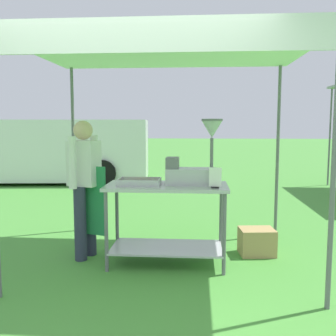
% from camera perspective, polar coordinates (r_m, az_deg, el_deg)
% --- Properties ---
extents(ground_plane, '(70.00, 70.00, 0.00)m').
position_cam_1_polar(ground_plane, '(9.21, 0.45, -3.35)').
color(ground_plane, '#478E38').
extents(stall_canopy, '(3.10, 2.42, 2.42)m').
position_cam_1_polar(stall_canopy, '(4.37, -0.10, 16.55)').
color(stall_canopy, slate).
rests_on(stall_canopy, ground).
extents(donut_cart, '(1.34, 0.65, 0.90)m').
position_cam_1_polar(donut_cart, '(4.31, -0.20, -5.98)').
color(donut_cart, '#B7B7BC').
rests_on(donut_cart, ground).
extents(donut_tray, '(0.46, 0.29, 0.07)m').
position_cam_1_polar(donut_tray, '(4.24, -4.19, -2.23)').
color(donut_tray, '#B7B7BC').
rests_on(donut_tray, donut_cart).
extents(donut_fryer, '(0.61, 0.28, 0.72)m').
position_cam_1_polar(donut_fryer, '(4.26, 3.97, 0.63)').
color(donut_fryer, '#B7B7BC').
rests_on(donut_fryer, donut_cart).
extents(menu_sign, '(0.13, 0.05, 0.22)m').
position_cam_1_polar(menu_sign, '(4.05, 7.00, -1.69)').
color(menu_sign, black).
rests_on(menu_sign, donut_cart).
extents(vendor, '(0.47, 0.53, 1.61)m').
position_cam_1_polar(vendor, '(4.57, -12.21, -2.02)').
color(vendor, '#2D3347').
rests_on(vendor, ground).
extents(supply_crate, '(0.44, 0.36, 0.32)m').
position_cam_1_polar(supply_crate, '(4.86, 12.99, -10.56)').
color(supply_crate, tan).
rests_on(supply_crate, ground).
extents(van_white, '(5.93, 2.50, 1.69)m').
position_cam_1_polar(van_white, '(11.16, -18.19, 2.59)').
color(van_white, white).
rests_on(van_white, ground).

